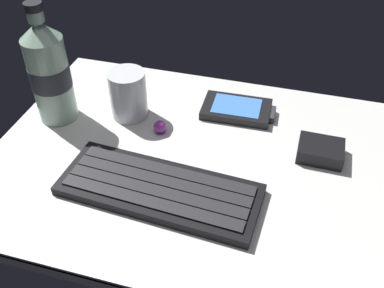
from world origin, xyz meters
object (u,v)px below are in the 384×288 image
(water_bottle, at_px, (49,72))
(juice_cup, at_px, (128,96))
(trackball_mouse, at_px, (160,127))
(keyboard, at_px, (159,189))
(handheld_device, at_px, (237,109))
(charger_block, at_px, (320,151))

(water_bottle, bearing_deg, juice_cup, 17.91)
(trackball_mouse, bearing_deg, juice_cup, 154.36)
(keyboard, relative_size, handheld_device, 2.29)
(handheld_device, bearing_deg, charger_block, -28.30)
(keyboard, height_order, juice_cup, juice_cup)
(handheld_device, xyz_separation_m, water_bottle, (-0.30, -0.10, 0.08))
(handheld_device, relative_size, trackball_mouse, 5.89)
(trackball_mouse, bearing_deg, charger_block, 2.00)
(handheld_device, relative_size, juice_cup, 1.52)
(handheld_device, height_order, water_bottle, water_bottle)
(keyboard, bearing_deg, trackball_mouse, 108.48)
(handheld_device, relative_size, charger_block, 1.85)
(handheld_device, distance_m, water_bottle, 0.33)
(water_bottle, relative_size, charger_block, 2.97)
(keyboard, bearing_deg, charger_block, 33.34)
(handheld_device, xyz_separation_m, juice_cup, (-0.18, -0.06, 0.03))
(handheld_device, relative_size, water_bottle, 0.62)
(charger_block, bearing_deg, keyboard, -146.66)
(keyboard, relative_size, charger_block, 4.23)
(juice_cup, distance_m, water_bottle, 0.13)
(juice_cup, relative_size, charger_block, 1.21)
(juice_cup, height_order, water_bottle, water_bottle)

